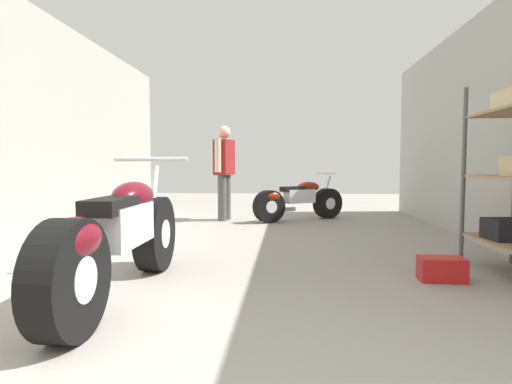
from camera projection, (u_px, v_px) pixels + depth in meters
ground_plane at (259, 253)px, 4.49m from camera, size 18.54×18.54×0.00m
garage_partition_left at (21, 125)px, 4.59m from camera, size 0.08×8.50×2.76m
motorcycle_maroon_cruiser at (119, 238)px, 2.93m from camera, size 0.64×2.17×1.01m
motorcycle_black_naked at (298, 200)px, 7.08m from camera, size 1.54×1.08×0.81m
mechanic_in_blue at (224, 167)px, 7.09m from camera, size 0.33×0.65×1.60m
red_toolbox at (442, 269)px, 3.40m from camera, size 0.36×0.21×0.19m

